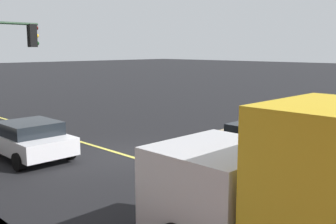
{
  "coord_description": "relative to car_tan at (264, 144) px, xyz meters",
  "views": [
    {
      "loc": [
        -11.22,
        8.98,
        3.95
      ],
      "look_at": [
        -2.86,
        0.63,
        2.05
      ],
      "focal_mm": 42.15,
      "sensor_mm": 36.0,
      "label": 1
    }
  ],
  "objects": [
    {
      "name": "car_tan",
      "position": [
        0.0,
        0.0,
        0.0
      ],
      "size": [
        4.32,
        2.11,
        1.4
      ],
      "color": "tan",
      "rests_on": "ground"
    },
    {
      "name": "car_white",
      "position": [
        6.53,
        5.34,
        0.0
      ],
      "size": [
        3.98,
        2.12,
        1.37
      ],
      "color": "silver",
      "rests_on": "ground"
    },
    {
      "name": "ground",
      "position": [
        4.24,
        2.64,
        -0.72
      ],
      "size": [
        200.0,
        200.0,
        0.0
      ],
      "primitive_type": "plane",
      "color": "black"
    },
    {
      "name": "lane_stripe_center",
      "position": [
        4.24,
        2.64,
        -0.71
      ],
      "size": [
        80.0,
        0.16,
        0.01
      ],
      "primitive_type": "cube",
      "color": "#D8CC4C",
      "rests_on": "ground"
    }
  ]
}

